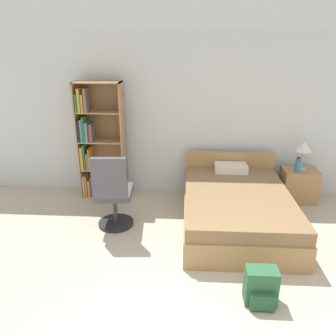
# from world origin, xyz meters

# --- Properties ---
(wall_back) EXTENTS (9.00, 0.06, 2.60)m
(wall_back) POSITION_xyz_m (0.00, 3.23, 1.30)
(wall_back) COLOR silver
(wall_back) RESTS_ON ground_plane
(bookshelf) EXTENTS (0.72, 0.33, 1.86)m
(bookshelf) POSITION_xyz_m (-1.64, 2.95, 0.92)
(bookshelf) COLOR #AD7F51
(bookshelf) RESTS_ON ground_plane
(bed) EXTENTS (1.43, 2.06, 0.76)m
(bed) POSITION_xyz_m (0.51, 2.11, 0.26)
(bed) COLOR #AD7F51
(bed) RESTS_ON ground_plane
(office_chair) EXTENTS (0.51, 0.59, 1.09)m
(office_chair) POSITION_xyz_m (-1.15, 1.88, 0.52)
(office_chair) COLOR #232326
(office_chair) RESTS_ON ground_plane
(nightstand) EXTENTS (0.54, 0.42, 0.53)m
(nightstand) POSITION_xyz_m (1.62, 2.92, 0.26)
(nightstand) COLOR #AD7F51
(nightstand) RESTS_ON ground_plane
(table_lamp) EXTENTS (0.25, 0.25, 0.46)m
(table_lamp) POSITION_xyz_m (1.62, 2.92, 0.89)
(table_lamp) COLOR #B2B2B7
(table_lamp) RESTS_ON nightstand
(water_bottle) EXTENTS (0.08, 0.08, 0.24)m
(water_bottle) POSITION_xyz_m (1.53, 2.82, 0.64)
(water_bottle) COLOR teal
(water_bottle) RESTS_ON nightstand
(backpack_green) EXTENTS (0.31, 0.26, 0.37)m
(backpack_green) POSITION_xyz_m (0.56, 0.58, 0.18)
(backpack_green) COLOR #2D603D
(backpack_green) RESTS_ON ground_plane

